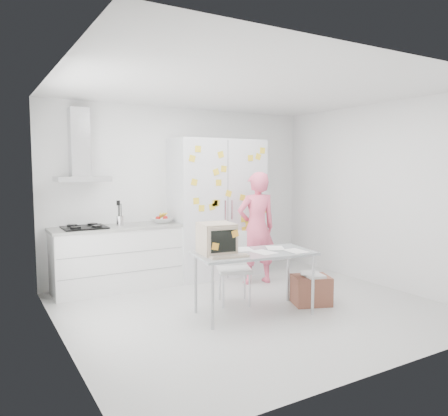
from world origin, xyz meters
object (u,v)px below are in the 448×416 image
desk (231,246)px  chair (233,263)px  person (257,228)px  cardboard_box (311,290)px

desk → chair: desk is taller
person → cardboard_box: (0.02, -1.21, -0.65)m
desk → cardboard_box: bearing=0.8°
person → cardboard_box: person is taller
person → cardboard_box: size_ratio=3.01×
desk → cardboard_box: (1.12, -0.14, -0.66)m
desk → chair: 0.63m
person → cardboard_box: 1.38m
desk → person: bearing=52.3°
person → chair: 1.06m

